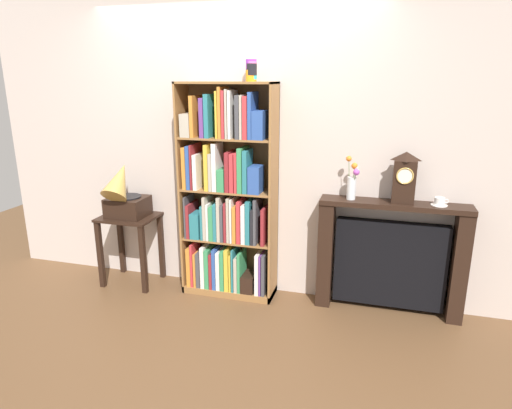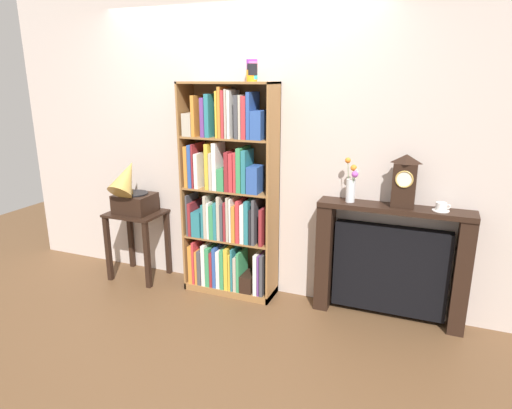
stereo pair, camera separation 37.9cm
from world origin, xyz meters
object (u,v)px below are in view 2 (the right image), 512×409
Objects in this scene: cup_stack at (252,70)px; teacup_with_saucer at (441,207)px; bookshelf at (228,203)px; side_table_left at (137,230)px; flower_vase at (351,184)px; gramophone at (131,191)px; fireplace_mantel at (390,263)px; mantel_clock at (405,181)px.

cup_stack reaches higher than teacup_with_saucer.
cup_stack is (0.21, 0.05, 1.11)m from bookshelf.
bookshelf is 14.59× the size of teacup_with_saucer.
side_table_left is 5.19× the size of teacup_with_saucer.
gramophone is at bearing -175.93° from flower_vase.
flower_vase reaches higher than fireplace_mantel.
fireplace_mantel reaches higher than side_table_left.
flower_vase is (0.84, -0.00, -0.86)m from cup_stack.
teacup_with_saucer is at bearing 3.14° from gramophone.
cup_stack reaches higher than bookshelf.
side_table_left is 2.35m from fireplace_mantel.
teacup_with_saucer is (2.67, 0.15, 0.10)m from gramophone.
fireplace_mantel is (2.35, 0.17, -0.42)m from gramophone.
mantel_clock is at bearing -179.54° from teacup_with_saucer.
bookshelf is 1.13m from cup_stack.
cup_stack is at bearing 4.72° from side_table_left.
cup_stack reaches higher than fireplace_mantel.
fireplace_mantel is 0.61m from teacup_with_saucer.
flower_vase is (1.05, 0.04, 0.26)m from bookshelf.
fireplace_mantel is 2.89× the size of mantel_clock.
flower_vase reaches higher than gramophone.
bookshelf is at bearing -178.21° from mantel_clock.
cup_stack is at bearing 179.79° from flower_vase.
flower_vase is at bearing 2.38° from bookshelf.
gramophone is at bearing -90.00° from side_table_left.
gramophone is 2.68m from teacup_with_saucer.
flower_vase is at bearing -179.78° from mantel_clock.
mantel_clock is (1.45, 0.05, 0.31)m from bookshelf.
mantel_clock is at bearing -0.07° from cup_stack.
bookshelf reaches higher than mantel_clock.
mantel_clock is at bearing 1.79° from bookshelf.
side_table_left is at bearing -177.18° from fireplace_mantel.
fireplace_mantel is at bearing 158.41° from mantel_clock.
mantel_clock is 0.40m from flower_vase.
teacup_with_saucer is at bearing 1.58° from bookshelf.
gramophone reaches higher than fireplace_mantel.
cup_stack is 1.47m from mantel_clock.
bookshelf is at bearing -178.42° from teacup_with_saucer.
cup_stack is 1.88m from side_table_left.
mantel_clock reaches higher than side_table_left.
teacup_with_saucer is (1.51, 0.00, -0.98)m from cup_stack.
cup_stack is at bearing 179.93° from mantel_clock.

